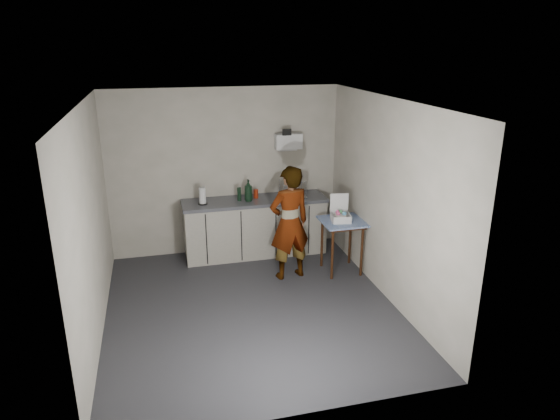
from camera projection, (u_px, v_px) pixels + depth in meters
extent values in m
plane|color=#2C2C31|center=(252.00, 308.00, 6.38)|extent=(4.00, 4.00, 0.00)
cube|color=#B3AF9C|center=(225.00, 172.00, 7.79)|extent=(3.60, 0.02, 2.60)
cube|color=#B3AF9C|center=(387.00, 201.00, 6.38)|extent=(0.02, 4.00, 2.60)
cube|color=#B3AF9C|center=(92.00, 225.00, 5.55)|extent=(0.02, 4.00, 2.60)
cube|color=white|center=(247.00, 102.00, 5.55)|extent=(3.60, 4.00, 0.01)
cube|color=black|center=(255.00, 251.00, 8.02)|extent=(2.20, 0.52, 0.08)
cube|color=beige|center=(255.00, 228.00, 7.90)|extent=(2.20, 0.58, 0.86)
cube|color=#4E5158|center=(255.00, 201.00, 7.75)|extent=(2.24, 0.62, 0.05)
cube|color=black|center=(206.00, 239.00, 7.45)|extent=(0.02, 0.01, 0.80)
cube|color=black|center=(241.00, 236.00, 7.57)|extent=(0.02, 0.01, 0.80)
cube|color=black|center=(276.00, 233.00, 7.70)|extent=(0.01, 0.01, 0.80)
cube|color=black|center=(309.00, 230.00, 7.82)|extent=(0.02, 0.01, 0.80)
cube|color=white|center=(288.00, 141.00, 7.82)|extent=(0.42, 0.16, 0.24)
cube|color=white|center=(288.00, 149.00, 7.91)|extent=(0.30, 0.06, 0.04)
cube|color=black|center=(287.00, 132.00, 7.67)|extent=(0.14, 0.02, 0.10)
cylinder|color=#3B1A0D|center=(332.00, 255.00, 7.05)|extent=(0.04, 0.04, 0.73)
cylinder|color=#3B1A0D|center=(362.00, 252.00, 7.16)|extent=(0.04, 0.04, 0.73)
cylinder|color=#3B1A0D|center=(322.00, 244.00, 7.47)|extent=(0.04, 0.04, 0.73)
cylinder|color=#3B1A0D|center=(350.00, 241.00, 7.57)|extent=(0.04, 0.04, 0.73)
cube|color=#3B1A0D|center=(342.00, 224.00, 7.19)|extent=(0.54, 0.54, 0.04)
cube|color=#1B49A3|center=(343.00, 221.00, 7.18)|extent=(0.61, 0.61, 0.03)
imported|color=#B2A593|center=(289.00, 223.00, 6.99)|extent=(0.66, 0.50, 1.64)
imported|color=black|center=(248.00, 190.00, 7.61)|extent=(0.14, 0.14, 0.34)
cylinder|color=red|center=(256.00, 194.00, 7.78)|extent=(0.07, 0.07, 0.14)
cylinder|color=black|center=(239.00, 194.00, 7.64)|extent=(0.06, 0.06, 0.21)
cylinder|color=black|center=(203.00, 204.00, 7.52)|extent=(0.14, 0.14, 0.01)
cylinder|color=white|center=(202.00, 195.00, 7.48)|extent=(0.10, 0.10, 0.24)
cube|color=silver|center=(293.00, 196.00, 7.86)|extent=(0.40, 0.30, 0.02)
cylinder|color=silver|center=(284.00, 191.00, 7.66)|extent=(0.01, 0.01, 0.26)
cylinder|color=silver|center=(306.00, 189.00, 7.74)|extent=(0.01, 0.01, 0.26)
cylinder|color=silver|center=(280.00, 186.00, 7.89)|extent=(0.01, 0.01, 0.26)
cylinder|color=silver|center=(301.00, 185.00, 7.98)|extent=(0.01, 0.01, 0.26)
cylinder|color=white|center=(287.00, 189.00, 7.80)|extent=(0.05, 0.22, 0.22)
cylinder|color=white|center=(291.00, 189.00, 7.82)|extent=(0.05, 0.22, 0.22)
cylinder|color=white|center=(296.00, 189.00, 7.84)|extent=(0.05, 0.22, 0.22)
cube|color=white|center=(340.00, 221.00, 7.15)|extent=(0.31, 0.31, 0.01)
cube|color=white|center=(342.00, 220.00, 7.01)|extent=(0.26, 0.05, 0.10)
cube|color=white|center=(339.00, 214.00, 7.26)|extent=(0.26, 0.05, 0.10)
cube|color=white|center=(332.00, 218.00, 7.12)|extent=(0.05, 0.26, 0.10)
cube|color=white|center=(349.00, 217.00, 7.15)|extent=(0.05, 0.26, 0.10)
cube|color=white|center=(339.00, 202.00, 7.21)|extent=(0.26, 0.05, 0.27)
cylinder|color=white|center=(341.00, 217.00, 7.13)|extent=(0.18, 0.18, 0.10)
sphere|color=#FF5DA1|center=(338.00, 214.00, 7.08)|extent=(0.06, 0.06, 0.06)
sphere|color=#56B5EB|center=(344.00, 214.00, 7.08)|extent=(0.06, 0.06, 0.06)
sphere|color=#5BDD7B|center=(340.00, 212.00, 7.16)|extent=(0.06, 0.06, 0.06)
sphere|color=#FF5DA1|center=(338.00, 212.00, 7.15)|extent=(0.06, 0.06, 0.06)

